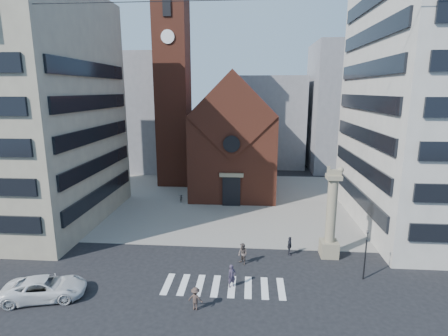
{
  "coord_description": "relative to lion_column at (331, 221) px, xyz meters",
  "views": [
    {
      "loc": [
        2.55,
        -28.07,
        15.32
      ],
      "look_at": [
        -0.3,
        8.0,
        7.23
      ],
      "focal_mm": 28.0,
      "sensor_mm": 36.0,
      "label": 1
    }
  ],
  "objects": [
    {
      "name": "pedestrian_3",
      "position": [
        -11.22,
        -9.14,
        -2.61
      ],
      "size": [
        1.21,
        0.86,
        1.7
      ],
      "primitive_type": "imported",
      "rotation": [
        0.0,
        0.0,
        2.92
      ],
      "color": "#41312B",
      "rests_on": "ground"
    },
    {
      "name": "scooter_2",
      "position": [
        -13.96,
        15.33,
        -2.89
      ],
      "size": [
        0.99,
        2.04,
        1.03
      ],
      "primitive_type": "imported",
      "rotation": [
        0.0,
        0.0,
        0.16
      ],
      "color": "black",
      "rests_on": "piazza"
    },
    {
      "name": "zebra_crossing",
      "position": [
        -9.46,
        -6.0,
        -3.45
      ],
      "size": [
        10.2,
        3.2,
        0.01
      ],
      "primitive_type": null,
      "color": "white",
      "rests_on": "ground"
    },
    {
      "name": "pedestrian_2",
      "position": [
        -3.68,
        -0.06,
        -2.55
      ],
      "size": [
        0.73,
        1.14,
        1.81
      ],
      "primitive_type": "imported",
      "rotation": [
        0.0,
        0.0,
        1.28
      ],
      "color": "#24242B",
      "rests_on": "ground"
    },
    {
      "name": "scooter_4",
      "position": [
        -10.75,
        15.33,
        -2.89
      ],
      "size": [
        0.99,
        2.04,
        1.03
      ],
      "primitive_type": "imported",
      "rotation": [
        0.0,
        0.0,
        0.16
      ],
      "color": "black",
      "rests_on": "piazza"
    },
    {
      "name": "building_left",
      "position": [
        -34.01,
        7.0,
        9.54
      ],
      "size": [
        18.0,
        20.0,
        26.0
      ],
      "primitive_type": "cube",
      "color": "tan",
      "rests_on": "ground"
    },
    {
      "name": "bg_block_left",
      "position": [
        -30.01,
        37.0,
        7.54
      ],
      "size": [
        16.0,
        14.0,
        22.0
      ],
      "primitive_type": "cube",
      "color": "gray",
      "rests_on": "ground"
    },
    {
      "name": "ground",
      "position": [
        -10.01,
        -3.0,
        -3.46
      ],
      "size": [
        120.0,
        120.0,
        0.0
      ],
      "primitive_type": "plane",
      "color": "black",
      "rests_on": "ground"
    },
    {
      "name": "church",
      "position": [
        -10.01,
        22.04,
        4.53
      ],
      "size": [
        12.0,
        16.65,
        18.0
      ],
      "color": "brown",
      "rests_on": "ground"
    },
    {
      "name": "bg_block_mid",
      "position": [
        -4.01,
        42.0,
        5.54
      ],
      "size": [
        14.0,
        12.0,
        18.0
      ],
      "primitive_type": "cube",
      "color": "gray",
      "rests_on": "ground"
    },
    {
      "name": "lion_column",
      "position": [
        0.0,
        0.0,
        0.0
      ],
      "size": [
        1.63,
        1.6,
        8.68
      ],
      "color": "gray",
      "rests_on": "ground"
    },
    {
      "name": "white_car",
      "position": [
        -22.72,
        -8.63,
        -2.64
      ],
      "size": [
        6.34,
        4.04,
        1.63
      ],
      "primitive_type": "imported",
      "rotation": [
        0.0,
        0.0,
        1.82
      ],
      "color": "silver",
      "rests_on": "ground"
    },
    {
      "name": "piazza",
      "position": [
        -10.01,
        16.0,
        -3.43
      ],
      "size": [
        46.0,
        30.0,
        0.05
      ],
      "primitive_type": "cube",
      "color": "gray",
      "rests_on": "ground"
    },
    {
      "name": "scooter_0",
      "position": [
        -17.17,
        15.33,
        -2.89
      ],
      "size": [
        0.99,
        2.04,
        1.03
      ],
      "primitive_type": "imported",
      "rotation": [
        0.0,
        0.0,
        0.16
      ],
      "color": "black",
      "rests_on": "piazza"
    },
    {
      "name": "bg_block_right",
      "position": [
        11.99,
        39.0,
        8.54
      ],
      "size": [
        16.0,
        14.0,
        24.0
      ],
      "primitive_type": "cube",
      "color": "gray",
      "rests_on": "ground"
    },
    {
      "name": "scooter_5",
      "position": [
        -9.15,
        15.33,
        -2.84
      ],
      "size": [
        0.83,
        1.96,
        1.14
      ],
      "primitive_type": "imported",
      "rotation": [
        0.0,
        0.0,
        0.16
      ],
      "color": "black",
      "rests_on": "piazza"
    },
    {
      "name": "campanile",
      "position": [
        -20.01,
        25.0,
        12.28
      ],
      "size": [
        5.5,
        5.5,
        31.2
      ],
      "color": "brown",
      "rests_on": "ground"
    },
    {
      "name": "scooter_3",
      "position": [
        -12.36,
        15.33,
        -2.84
      ],
      "size": [
        0.83,
        1.96,
        1.14
      ],
      "primitive_type": "imported",
      "rotation": [
        0.0,
        0.0,
        0.16
      ],
      "color": "black",
      "rests_on": "piazza"
    },
    {
      "name": "scooter_1",
      "position": [
        -15.57,
        15.33,
        -2.84
      ],
      "size": [
        0.83,
        1.96,
        1.14
      ],
      "primitive_type": "imported",
      "rotation": [
        0.0,
        0.0,
        0.16
      ],
      "color": "black",
      "rests_on": "piazza"
    },
    {
      "name": "pedestrian_0",
      "position": [
        -8.82,
        -6.01,
        -2.52
      ],
      "size": [
        0.82,
        0.76,
        1.88
      ],
      "primitive_type": "imported",
      "rotation": [
        0.0,
        0.0,
        0.59
      ],
      "color": "#362E3F",
      "rests_on": "ground"
    },
    {
      "name": "pedestrian_1",
      "position": [
        -8.05,
        -2.24,
        -2.48
      ],
      "size": [
        1.19,
        1.2,
        1.96
      ],
      "primitive_type": "imported",
      "rotation": [
        0.0,
        0.0,
        -0.84
      ],
      "color": "#534742",
      "rests_on": "ground"
    },
    {
      "name": "traffic_light",
      "position": [
        1.99,
        -4.0,
        -1.17
      ],
      "size": [
        0.13,
        0.16,
        4.3
      ],
      "color": "black",
      "rests_on": "ground"
    }
  ]
}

